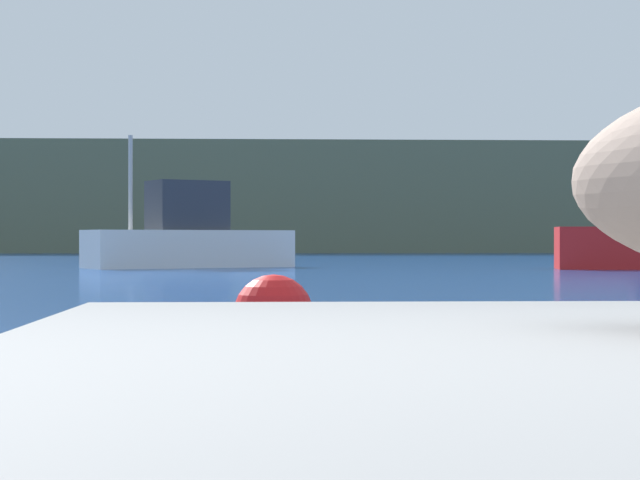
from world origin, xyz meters
TOP-DOWN VIEW (x-y plane):
  - hillside_backdrop at (0.00, 69.29)m, footprint 140.00×15.11m
  - fishing_boat_white at (-2.89, 30.72)m, footprint 6.11×4.32m
  - mooring_buoy at (-0.55, 6.19)m, footprint 0.58×0.58m

SIDE VIEW (x-z plane):
  - mooring_buoy at x=-0.55m, z-range 0.00..0.58m
  - fishing_boat_white at x=-2.89m, z-range -1.00..2.73m
  - hillside_backdrop at x=0.00m, z-range 0.00..6.41m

